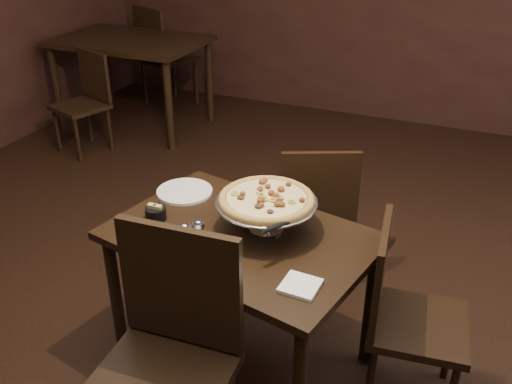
% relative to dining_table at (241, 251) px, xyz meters
% --- Properties ---
extents(room, '(6.04, 7.04, 2.84)m').
position_rel_dining_table_xyz_m(room, '(0.09, 0.02, 0.80)').
color(room, black).
rests_on(room, ground).
extents(dining_table, '(1.24, 0.96, 0.70)m').
position_rel_dining_table_xyz_m(dining_table, '(0.00, 0.00, 0.00)').
color(dining_table, black).
rests_on(dining_table, ground).
extents(background_table, '(1.32, 0.88, 0.82)m').
position_rel_dining_table_xyz_m(background_table, '(-2.18, 2.39, 0.11)').
color(background_table, black).
rests_on(background_table, ground).
extents(pizza_stand, '(0.44, 0.44, 0.18)m').
position_rel_dining_table_xyz_m(pizza_stand, '(0.09, 0.08, 0.24)').
color(pizza_stand, '#B3B4BA').
rests_on(pizza_stand, dining_table).
extents(parmesan_shaker, '(0.06, 0.06, 0.10)m').
position_rel_dining_table_xyz_m(parmesan_shaker, '(-0.18, -0.17, 0.14)').
color(parmesan_shaker, beige).
rests_on(parmesan_shaker, dining_table).
extents(pepper_flake_shaker, '(0.05, 0.05, 0.09)m').
position_rel_dining_table_xyz_m(pepper_flake_shaker, '(-0.15, -0.11, 0.14)').
color(pepper_flake_shaker, maroon).
rests_on(pepper_flake_shaker, dining_table).
extents(packet_caddy, '(0.09, 0.09, 0.07)m').
position_rel_dining_table_xyz_m(packet_caddy, '(-0.41, -0.04, 0.12)').
color(packet_caddy, black).
rests_on(packet_caddy, dining_table).
extents(napkin_stack, '(0.15, 0.15, 0.01)m').
position_rel_dining_table_xyz_m(napkin_stack, '(0.36, -0.25, 0.10)').
color(napkin_stack, white).
rests_on(napkin_stack, dining_table).
extents(plate_left, '(0.27, 0.27, 0.01)m').
position_rel_dining_table_xyz_m(plate_left, '(-0.41, 0.24, 0.10)').
color(plate_left, white).
rests_on(plate_left, dining_table).
extents(plate_near, '(0.26, 0.26, 0.01)m').
position_rel_dining_table_xyz_m(plate_near, '(-0.06, -0.28, 0.10)').
color(plate_near, white).
rests_on(plate_near, dining_table).
extents(serving_spatula, '(0.17, 0.17, 0.03)m').
position_rel_dining_table_xyz_m(serving_spatula, '(0.20, -0.11, 0.24)').
color(serving_spatula, '#B3B4BA').
rests_on(serving_spatula, pizza_stand).
extents(chair_far, '(0.53, 0.53, 0.87)m').
position_rel_dining_table_xyz_m(chair_far, '(0.12, 0.70, -0.13)').
color(chair_far, black).
rests_on(chair_far, ground).
extents(chair_near, '(0.50, 0.50, 1.01)m').
position_rel_dining_table_xyz_m(chair_near, '(-0.01, -0.62, -0.05)').
color(chair_near, black).
rests_on(chair_near, ground).
extents(chair_side, '(0.44, 0.44, 0.85)m').
position_rel_dining_table_xyz_m(chair_side, '(0.72, 0.05, -0.14)').
color(chair_side, black).
rests_on(chair_side, ground).
extents(bg_chair_far, '(0.61, 0.61, 1.00)m').
position_rel_dining_table_xyz_m(bg_chair_far, '(-2.23, 2.98, -0.06)').
color(bg_chair_far, black).
rests_on(bg_chair_far, ground).
extents(bg_chair_near, '(0.49, 0.49, 0.83)m').
position_rel_dining_table_xyz_m(bg_chair_near, '(-2.23, 1.76, -0.15)').
color(bg_chair_near, black).
rests_on(bg_chair_near, ground).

